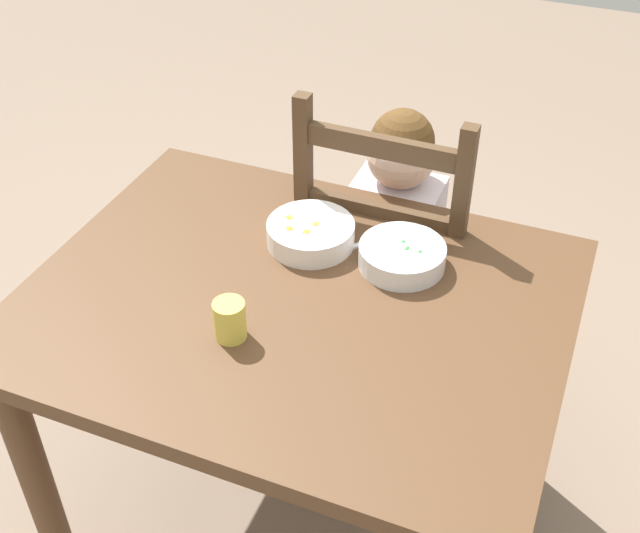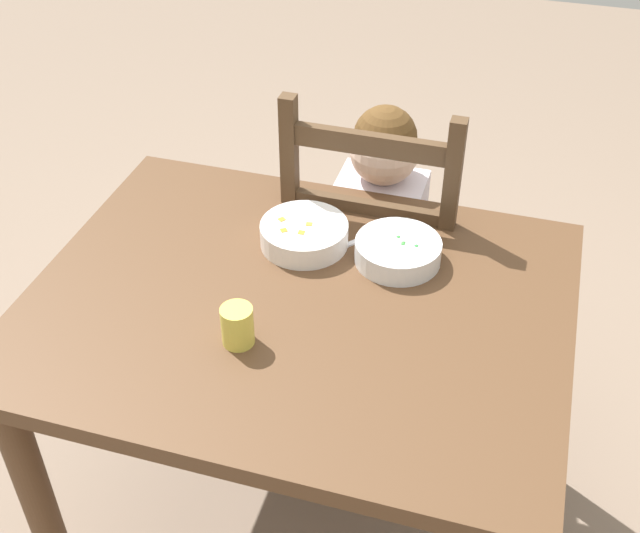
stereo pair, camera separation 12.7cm
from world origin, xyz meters
TOP-DOWN VIEW (x-y plane):
  - ground_plane at (0.00, 0.00)m, footprint 8.00×8.00m
  - dining_table at (0.00, 0.00)m, footprint 1.11×0.87m
  - dining_chair at (0.06, 0.48)m, footprint 0.42×0.42m
  - child_figure at (0.06, 0.48)m, footprint 0.32×0.31m
  - bowl_of_peas at (0.17, 0.18)m, footprint 0.19×0.19m
  - bowl_of_carrots at (-0.04, 0.18)m, footprint 0.20×0.20m
  - spoon at (0.02, 0.16)m, footprint 0.10×0.12m
  - drinking_cup at (-0.07, -0.15)m, footprint 0.06×0.06m

SIDE VIEW (x-z plane):
  - ground_plane at x=0.00m, z-range 0.00..0.00m
  - dining_chair at x=0.06m, z-range -0.05..0.97m
  - child_figure at x=0.06m, z-range 0.15..1.09m
  - dining_table at x=0.00m, z-range 0.25..1.00m
  - spoon at x=0.02m, z-range 0.74..0.75m
  - bowl_of_peas at x=0.17m, z-range 0.74..0.80m
  - bowl_of_carrots at x=-0.04m, z-range 0.74..0.80m
  - drinking_cup at x=-0.07m, z-range 0.74..0.83m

